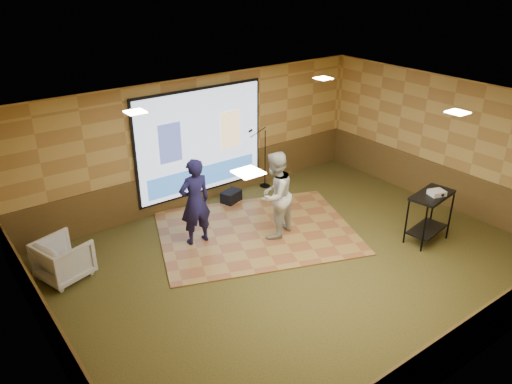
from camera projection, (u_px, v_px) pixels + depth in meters
ground at (296, 263)px, 9.66m from camera, size 9.00×9.00×0.00m
room_shell at (300, 162)px, 8.76m from camera, size 9.04×7.04×3.02m
wainscot_back at (202, 182)px, 11.98m from camera, size 9.00×0.04×0.95m
wainscot_front at (461, 345)px, 6.93m from camera, size 9.00×0.04×0.95m
wainscot_left at (57, 339)px, 7.04m from camera, size 0.04×7.00×0.95m
wainscot_right at (439, 184)px, 11.87m from camera, size 0.04×7.00×0.95m
projector_screen at (201, 143)px, 11.52m from camera, size 3.32×0.06×2.52m
downlight_nw at (135, 112)px, 8.51m from camera, size 0.32×0.32×0.02m
downlight_ne at (323, 78)px, 10.89m from camera, size 0.32×0.32×0.02m
downlight_sw at (248, 172)px, 6.12m from camera, size 0.32×0.32×0.02m
downlight_se at (458, 112)px, 8.49m from camera, size 0.32×0.32×0.02m
dance_floor at (256, 231)px, 10.74m from camera, size 4.90×4.34×0.03m
player_left at (195, 202)px, 9.95m from camera, size 0.69×0.47×1.83m
player_right at (275, 195)px, 10.20m from camera, size 1.09×0.97×1.85m
av_table at (430, 207)px, 10.10m from camera, size 1.02×0.54×1.07m
projector at (437, 193)px, 9.90m from camera, size 0.36×0.33×0.10m
mic_stand at (263, 169)px, 12.66m from camera, size 0.64×0.26×1.63m
banquet_chair at (64, 259)px, 9.07m from camera, size 1.06×1.04×0.77m
duffel_bag at (231, 197)px, 11.98m from camera, size 0.55×0.45×0.30m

